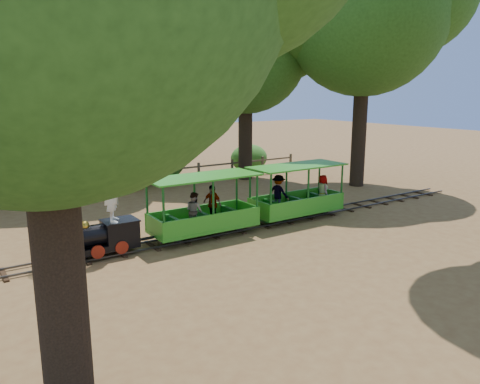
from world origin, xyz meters
TOP-DOWN VIEW (x-y plane):
  - ground at (0.00, 0.00)m, footprint 90.00×90.00m
  - track at (0.00, 0.00)m, footprint 22.00×1.00m
  - locomotive at (-4.80, 0.06)m, footprint 2.62×1.23m
  - carriage_front at (-1.25, -0.01)m, footprint 3.58×1.46m
  - carriage_rear at (2.56, 0.03)m, footprint 3.58×1.46m
  - oak_nc at (-2.03, 9.59)m, footprint 8.40×7.39m
  - oak_ne at (5.47, 7.58)m, footprint 7.77×6.83m
  - oak_e at (8.96, 3.10)m, footprint 9.35×8.22m
  - fence at (0.00, 8.00)m, footprint 18.10×0.10m
  - shrub_mid_w at (1.33, 9.30)m, footprint 3.00×2.31m
  - shrub_mid_e at (-0.13, 9.30)m, footprint 2.33×1.79m
  - shrub_east at (6.99, 9.30)m, footprint 2.24×1.72m

SIDE VIEW (x-z plane):
  - ground at x=0.00m, z-range 0.00..0.00m
  - track at x=0.00m, z-range 0.02..0.12m
  - fence at x=0.00m, z-range 0.08..1.08m
  - shrub_east at x=6.99m, z-range 0.00..1.55m
  - carriage_front at x=-1.25m, z-range -0.14..1.72m
  - shrub_mid_e at x=-0.13m, z-range 0.00..1.61m
  - carriage_rear at x=2.56m, z-range -0.12..1.74m
  - shrub_mid_w at x=1.33m, z-range 0.00..2.08m
  - locomotive at x=-4.80m, z-range 0.21..3.21m
  - oak_ne at x=5.47m, z-range 1.99..11.57m
  - oak_nc at x=-2.03m, z-range 2.29..12.90m
  - oak_e at x=8.96m, z-range 2.51..14.23m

